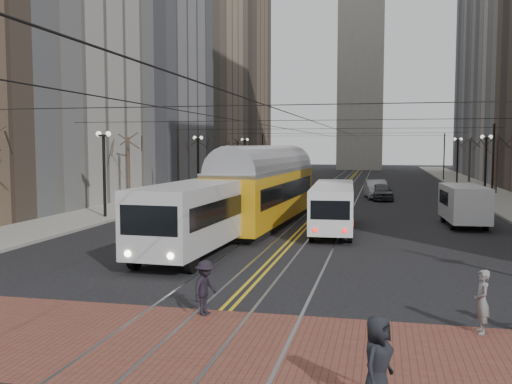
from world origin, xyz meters
The scene contains 21 objects.
ground centered at (0.00, 0.00, 0.00)m, with size 260.00×260.00×0.00m, color black.
sidewalk_left centered at (-15.00, 45.00, 0.07)m, with size 5.00×140.00×0.15m, color gray.
sidewalk_right centered at (15.00, 45.00, 0.07)m, with size 5.00×140.00×0.15m, color gray.
crosswalk_band centered at (0.00, -4.00, 0.01)m, with size 25.00×6.00×0.01m, color brown.
streetcar_rails centered at (0.00, 45.00, 0.00)m, with size 4.80×130.00×0.02m, color gray.
centre_lines centered at (0.00, 45.00, 0.01)m, with size 0.42×130.00×0.01m, color gold.
building_left_mid centered at (-25.50, 46.00, 17.00)m, with size 16.00×20.00×34.00m, color slate.
building_left_midfar centered at (-27.50, 66.00, 26.00)m, with size 20.00×20.00×52.00m, color gray.
building_left_far centered at (-25.50, 86.00, 20.00)m, with size 16.00×20.00×40.00m, color brown.
lamp_posts centered at (0.00, 28.75, 2.80)m, with size 27.60×57.20×5.60m.
street_trees centered at (0.00, 35.25, 2.80)m, with size 31.68×53.28×5.60m.
trolley_wires centered at (0.00, 34.83, 3.77)m, with size 25.96×120.00×6.60m.
transit_bus centered at (-3.55, 8.92, 1.62)m, with size 2.71×13.00×3.25m, color #B8B8B8.
streetcar centered at (-2.50, 17.64, 1.88)m, with size 2.96×15.95×3.76m, color gold.
rear_bus centered at (1.80, 15.76, 1.34)m, with size 2.23×10.27×2.68m, color white.
cargo_van centered at (9.42, 19.30, 1.25)m, with size 2.17×5.64×2.49m, color beige.
sedan_grey centered at (4.52, 35.34, 0.77)m, with size 1.81×4.51×1.54m, color #3A3D41.
sedan_silver centered at (4.00, 36.97, 0.86)m, with size 1.81×5.19×1.71m, color #9D9FA4.
pedestrian_a centered at (4.50, -6.50, 0.90)m, with size 0.87×0.57×1.78m, color black.
pedestrian_b centered at (7.14, -1.50, 0.86)m, with size 0.62×0.40×1.69m, color slate.
pedestrian_d centered at (-0.45, -1.50, 0.81)m, with size 1.04×0.60×1.60m, color black.
Camera 1 is at (4.52, -17.08, 4.95)m, focal length 40.00 mm.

